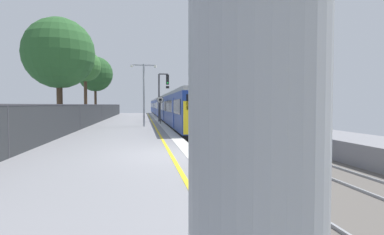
{
  "coord_description": "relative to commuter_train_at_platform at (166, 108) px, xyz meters",
  "views": [
    {
      "loc": [
        -1.29,
        -10.76,
        1.69
      ],
      "look_at": [
        1.29,
        5.96,
        1.01
      ],
      "focal_mm": 30.14,
      "sensor_mm": 36.0,
      "label": 1
    }
  ],
  "objects": [
    {
      "name": "background_tree_left",
      "position": [
        -8.96,
        -23.56,
        3.77
      ],
      "size": [
        4.79,
        4.79,
        7.59
      ],
      "color": "#473323",
      "rests_on": "ground"
    },
    {
      "name": "background_tree_centre",
      "position": [
        -8.79,
        -14.21,
        4.04
      ],
      "size": [
        3.0,
        3.0,
        6.92
      ],
      "color": "#473323",
      "rests_on": "ground"
    },
    {
      "name": "ground",
      "position": [
        0.54,
        -35.94,
        -1.88
      ],
      "size": [
        17.4,
        110.0,
        1.21
      ],
      "color": "gray"
    },
    {
      "name": "background_tree_right",
      "position": [
        -9.13,
        -5.57,
        4.1
      ],
      "size": [
        4.27,
        4.27,
        7.6
      ],
      "color": "#473323",
      "rests_on": "ground"
    },
    {
      "name": "platform_back_fence",
      "position": [
        -7.55,
        -35.94,
        -0.37
      ],
      "size": [
        0.07,
        99.0,
        1.72
      ],
      "color": "#282B2D",
      "rests_on": "ground"
    },
    {
      "name": "commuter_train_at_platform",
      "position": [
        0.0,
        0.0,
        0.0
      ],
      "size": [
        2.83,
        61.65,
        3.81
      ],
      "color": "navy",
      "rests_on": "ground"
    },
    {
      "name": "platform_lamp_mid",
      "position": [
        -3.27,
        -21.39,
        1.64
      ],
      "size": [
        2.0,
        0.2,
        4.84
      ],
      "color": "#93999E",
      "rests_on": "ground"
    },
    {
      "name": "signal_gantry",
      "position": [
        -1.47,
        -14.48,
        1.73
      ],
      "size": [
        1.1,
        0.24,
        4.78
      ],
      "color": "#47474C",
      "rests_on": "ground"
    },
    {
      "name": "speed_limit_sign",
      "position": [
        -1.85,
        -18.47,
        0.28
      ],
      "size": [
        0.59,
        0.08,
        2.41
      ],
      "color": "#59595B",
      "rests_on": "ground"
    }
  ]
}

